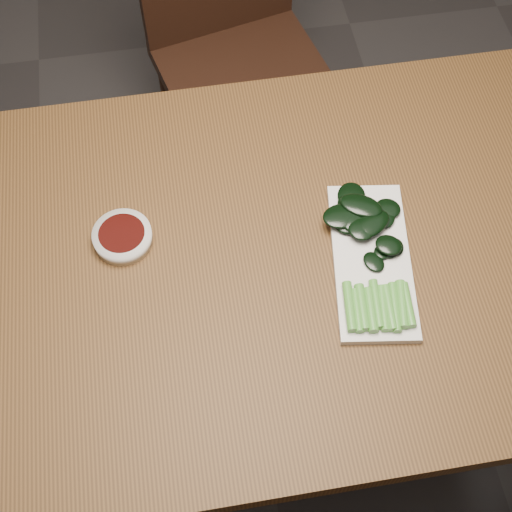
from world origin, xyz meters
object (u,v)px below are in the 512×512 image
object	(u,v)px
sauce_bowl	(123,237)
serving_plate	(371,260)
chair_far	(236,44)
table	(260,275)
gai_lan	(367,248)

from	to	relation	value
sauce_bowl	serving_plate	distance (m)	0.43
chair_far	table	bearing A→B (deg)	-108.47
table	serving_plate	xyz separation A→B (m)	(0.18, -0.04, 0.08)
gai_lan	table	bearing A→B (deg)	170.77
chair_far	sauce_bowl	size ratio (longest dim) A/B	8.79
serving_plate	table	bearing A→B (deg)	166.25
sauce_bowl	gai_lan	bearing A→B (deg)	-13.15
table	chair_far	xyz separation A→B (m)	(0.07, 0.78, -0.19)
sauce_bowl	table	bearing A→B (deg)	-16.13
chair_far	sauce_bowl	xyz separation A→B (m)	(-0.30, -0.72, 0.28)
gai_lan	serving_plate	bearing A→B (deg)	-70.77
sauce_bowl	gai_lan	xyz separation A→B (m)	(0.41, -0.09, 0.01)
chair_far	serving_plate	xyz separation A→B (m)	(0.11, -0.83, 0.27)
chair_far	gai_lan	world-z (taller)	chair_far
table	chair_far	distance (m)	0.81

